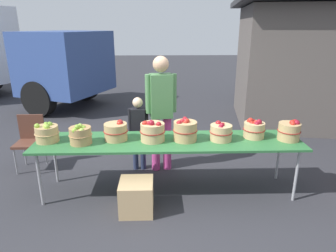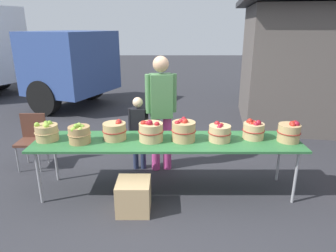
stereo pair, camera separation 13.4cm
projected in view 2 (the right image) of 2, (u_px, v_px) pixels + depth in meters
ground_plane at (168, 190)px, 4.21m from camera, size 40.00×40.00×0.00m
market_table at (168, 143)px, 3.98m from camera, size 3.50×0.76×0.75m
apple_basket_green_0 at (48, 132)px, 3.96m from camera, size 0.31×0.31×0.26m
apple_basket_green_1 at (80, 134)px, 3.87m from camera, size 0.30×0.30×0.27m
apple_basket_red_0 at (116, 131)px, 3.98m from camera, size 0.32×0.32×0.26m
apple_basket_red_1 at (152, 131)px, 3.93m from camera, size 0.33×0.33×0.30m
apple_basket_red_2 at (184, 130)px, 3.93m from camera, size 0.33×0.33×0.31m
apple_basket_red_3 at (220, 133)px, 3.93m from camera, size 0.30×0.30×0.25m
apple_basket_red_4 at (254, 130)px, 4.01m from camera, size 0.29×0.29×0.27m
apple_basket_red_5 at (290, 132)px, 3.90m from camera, size 0.30×0.30×0.28m
vendor_adult at (162, 106)px, 4.52m from camera, size 0.47×0.28×1.78m
child_customer at (139, 128)px, 4.65m from camera, size 0.31×0.16×1.17m
food_kiosk at (316, 63)px, 6.73m from camera, size 3.91×3.41×2.74m
folding_chair at (33, 136)px, 4.81m from camera, size 0.40×0.40×0.86m
produce_crate at (134, 196)px, 3.69m from camera, size 0.41×0.41×0.41m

